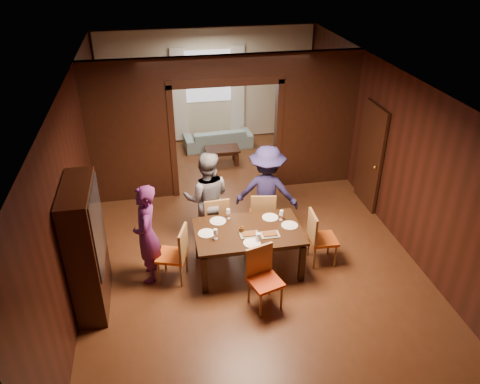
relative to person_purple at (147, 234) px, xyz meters
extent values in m
plane|color=#4F2C16|center=(1.69, 1.07, -0.84)|extent=(9.00, 9.00, 0.00)
cube|color=silver|center=(1.69, 1.07, 2.06)|extent=(5.50, 9.00, 0.02)
cube|color=black|center=(1.69, 5.57, 0.61)|extent=(5.50, 0.02, 2.90)
cube|color=black|center=(-1.06, 1.07, 0.61)|extent=(0.02, 9.00, 2.90)
cube|color=black|center=(4.44, 1.07, 0.61)|extent=(0.02, 9.00, 2.90)
cube|color=black|center=(-0.23, 2.67, 0.36)|extent=(1.65, 0.15, 2.40)
cube|color=black|center=(3.62, 2.67, 0.36)|extent=(1.65, 0.15, 2.40)
cube|color=black|center=(1.69, 2.67, 1.81)|extent=(5.50, 0.15, 0.50)
cube|color=beige|center=(1.69, 5.54, 0.61)|extent=(5.40, 0.04, 2.85)
imported|color=#551D56|center=(0.00, 0.00, 0.00)|extent=(0.42, 0.62, 1.67)
imported|color=slate|center=(1.05, 0.87, 0.03)|extent=(0.93, 0.77, 1.74)
imported|color=#1D1A41|center=(2.13, 0.89, 0.04)|extent=(1.28, 0.99, 1.75)
imported|color=#82A5AB|center=(1.83, 4.92, -0.58)|extent=(1.77, 0.80, 0.51)
imported|color=black|center=(1.73, 0.01, -0.03)|extent=(0.36, 0.36, 0.09)
cube|color=black|center=(1.60, -0.07, -0.46)|extent=(1.72, 1.07, 0.76)
cube|color=black|center=(1.79, 3.94, -0.64)|extent=(0.80, 0.50, 0.40)
cube|color=black|center=(-0.84, -0.43, 0.16)|extent=(0.40, 1.20, 2.00)
cube|color=black|center=(4.39, 1.57, 0.21)|extent=(0.06, 0.90, 2.10)
cube|color=silver|center=(1.69, 5.51, 0.86)|extent=(1.20, 0.03, 1.30)
cube|color=white|center=(0.94, 5.47, 0.41)|extent=(0.35, 0.06, 2.40)
cube|color=white|center=(2.44, 5.47, 0.41)|extent=(0.35, 0.06, 2.40)
cylinder|color=white|center=(0.93, -0.04, -0.07)|extent=(0.27, 0.27, 0.01)
cylinder|color=silver|center=(1.16, 0.28, -0.07)|extent=(0.27, 0.27, 0.01)
cylinder|color=silver|center=(2.03, 0.22, -0.07)|extent=(0.27, 0.27, 0.01)
cylinder|color=silver|center=(2.28, -0.07, -0.07)|extent=(0.27, 0.27, 0.01)
cylinder|color=white|center=(1.58, -0.43, -0.07)|extent=(0.27, 0.27, 0.01)
cube|color=gray|center=(1.59, -0.21, -0.06)|extent=(0.30, 0.20, 0.04)
cube|color=gray|center=(1.90, -0.27, -0.06)|extent=(0.30, 0.20, 0.04)
cylinder|color=white|center=(1.68, -0.39, -0.01)|extent=(0.07, 0.07, 0.14)
camera|label=1|loc=(0.31, -6.15, 4.16)|focal=35.00mm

